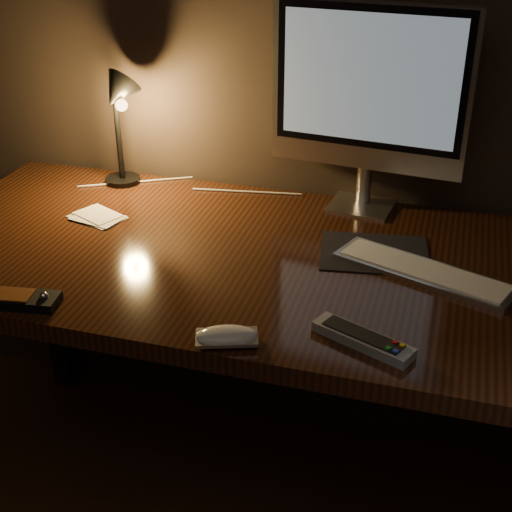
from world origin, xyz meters
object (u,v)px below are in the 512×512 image
(tv_remote, at_px, (363,339))
(desk, at_px, (265,290))
(mouse, at_px, (227,338))
(desk_lamp, at_px, (118,109))
(monitor, at_px, (369,92))
(media_remote, at_px, (16,299))
(keyboard, at_px, (424,271))

(tv_remote, bearing_deg, desk, 152.17)
(mouse, distance_m, tv_remote, 0.24)
(mouse, distance_m, desk_lamp, 0.81)
(monitor, relative_size, tv_remote, 2.56)
(monitor, bearing_deg, media_remote, -125.23)
(media_remote, bearing_deg, keyboard, 16.15)
(tv_remote, bearing_deg, mouse, -141.07)
(tv_remote, xyz_separation_m, desk_lamp, (-0.72, 0.55, 0.20))
(monitor, height_order, desk_lamp, monitor)
(monitor, distance_m, keyboard, 0.45)
(mouse, relative_size, desk_lamp, 0.35)
(desk_lamp, bearing_deg, media_remote, -87.63)
(keyboard, relative_size, tv_remote, 1.97)
(mouse, distance_m, media_remote, 0.43)
(monitor, xyz_separation_m, mouse, (-0.14, -0.65, -0.28))
(tv_remote, relative_size, desk_lamp, 0.61)
(media_remote, bearing_deg, monitor, 40.05)
(keyboard, distance_m, tv_remote, 0.30)
(desk_lamp, bearing_deg, desk, -27.83)
(keyboard, bearing_deg, tv_remote, -85.32)
(tv_remote, bearing_deg, desk_lamp, 166.12)
(monitor, xyz_separation_m, desk_lamp, (-0.63, -0.04, -0.08))
(desk_lamp, bearing_deg, monitor, 0.56)
(mouse, relative_size, tv_remote, 0.57)
(desk, xyz_separation_m, media_remote, (-0.39, -0.40, 0.14))
(media_remote, xyz_separation_m, desk_lamp, (-0.06, 0.60, 0.20))
(monitor, height_order, mouse, monitor)
(desk, height_order, tv_remote, tv_remote)
(desk, height_order, media_remote, media_remote)
(keyboard, relative_size, media_remote, 2.21)
(media_remote, bearing_deg, mouse, -9.78)
(keyboard, xyz_separation_m, desk_lamp, (-0.80, 0.26, 0.21))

